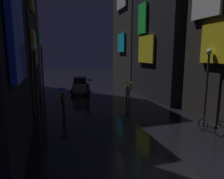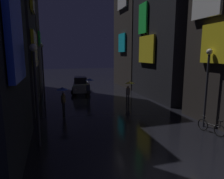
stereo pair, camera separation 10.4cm
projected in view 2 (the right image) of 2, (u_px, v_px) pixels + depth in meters
The scene contains 11 objects.
building_left_mid at pixel (5, 10), 15.53m from camera, with size 4.25×7.14×15.97m.
building_right_mid at pixel (167, 20), 20.53m from camera, with size 4.25×8.66×16.22m.
building_right_far at pixel (135, 10), 27.94m from camera, with size 4.25×7.37×21.49m.
pedestrian_foreground_left_blue at pixel (63, 93), 15.48m from camera, with size 0.90×0.90×2.12m.
pedestrian_far_right_yellow at pixel (129, 86), 18.76m from camera, with size 0.90×0.90×2.12m.
pedestrian_midstreet_centre_blue at pixel (89, 83), 20.88m from camera, with size 0.90×0.90×2.12m.
bicycle_parked_at_storefront at pixel (211, 127), 11.75m from camera, with size 0.40×1.80×0.96m.
car_distant at pixel (81, 85), 24.03m from camera, with size 2.65×4.33×1.92m.
streetlamp_left_far at pixel (43, 66), 19.23m from camera, with size 0.36×0.36×5.61m.
streetlamp_right_near at pixel (207, 78), 12.37m from camera, with size 0.36×0.36×4.95m.
streetlamp_left_near at pixel (36, 84), 9.57m from camera, with size 0.36×0.36×5.11m.
Camera 2 is at (-4.26, -5.54, 4.63)m, focal length 32.00 mm.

